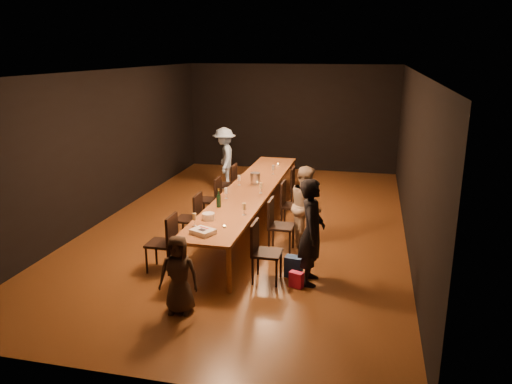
% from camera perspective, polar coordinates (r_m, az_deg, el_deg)
% --- Properties ---
extents(ground, '(10.00, 10.00, 0.00)m').
position_cam_1_polar(ground, '(10.04, -0.67, -3.73)').
color(ground, '#452A11').
rests_on(ground, ground).
extents(room_shell, '(6.04, 10.04, 3.02)m').
position_cam_1_polar(room_shell, '(9.54, -0.72, 8.10)').
color(room_shell, black).
rests_on(room_shell, ground).
extents(table, '(0.90, 6.00, 0.75)m').
position_cam_1_polar(table, '(9.82, -0.69, 0.13)').
color(table, brown).
rests_on(table, ground).
extents(chair_right_0, '(0.42, 0.42, 0.93)m').
position_cam_1_polar(chair_right_0, '(7.51, 1.27, -6.89)').
color(chair_right_0, black).
rests_on(chair_right_0, ground).
extents(chair_right_1, '(0.42, 0.42, 0.93)m').
position_cam_1_polar(chair_right_1, '(8.61, 2.92, -3.86)').
color(chair_right_1, black).
rests_on(chair_right_1, ground).
extents(chair_right_2, '(0.42, 0.42, 0.93)m').
position_cam_1_polar(chair_right_2, '(9.73, 4.19, -1.52)').
color(chair_right_2, black).
rests_on(chair_right_2, ground).
extents(chair_right_3, '(0.42, 0.42, 0.93)m').
position_cam_1_polar(chair_right_3, '(10.87, 5.19, 0.33)').
color(chair_right_3, black).
rests_on(chair_right_3, ground).
extents(chair_left_0, '(0.42, 0.42, 0.93)m').
position_cam_1_polar(chair_left_0, '(8.00, -10.79, -5.70)').
color(chair_left_0, black).
rests_on(chair_left_0, ground).
extents(chair_left_1, '(0.42, 0.42, 0.93)m').
position_cam_1_polar(chair_left_1, '(9.04, -7.75, -3.00)').
color(chair_left_1, black).
rests_on(chair_left_1, ground).
extents(chair_left_2, '(0.42, 0.42, 0.93)m').
position_cam_1_polar(chair_left_2, '(10.12, -5.36, -0.86)').
color(chair_left_2, black).
rests_on(chair_left_2, ground).
extents(chair_left_3, '(0.42, 0.42, 0.93)m').
position_cam_1_polar(chair_left_3, '(11.22, -3.44, 0.87)').
color(chair_left_3, black).
rests_on(chair_left_3, ground).
extents(woman_birthday, '(0.41, 0.61, 1.61)m').
position_cam_1_polar(woman_birthday, '(7.38, 6.39, -4.56)').
color(woman_birthday, black).
rests_on(woman_birthday, ground).
extents(woman_tan, '(0.69, 0.80, 1.43)m').
position_cam_1_polar(woman_tan, '(8.91, 5.72, -1.54)').
color(woman_tan, beige).
rests_on(woman_tan, ground).
extents(man_blue, '(0.85, 1.12, 1.53)m').
position_cam_1_polar(man_blue, '(12.53, -3.64, 3.89)').
color(man_blue, '#97BCEA').
rests_on(man_blue, ground).
extents(child, '(0.56, 0.40, 1.07)m').
position_cam_1_polar(child, '(6.72, -8.83, -9.29)').
color(child, '#382B1F').
rests_on(child, ground).
extents(gift_bag_red, '(0.23, 0.17, 0.24)m').
position_cam_1_polar(gift_bag_red, '(7.48, 4.62, -9.95)').
color(gift_bag_red, '#DD2158').
rests_on(gift_bag_red, ground).
extents(gift_bag_blue, '(0.28, 0.21, 0.33)m').
position_cam_1_polar(gift_bag_blue, '(7.79, 4.32, -8.48)').
color(gift_bag_blue, '#224895').
rests_on(gift_bag_blue, ground).
extents(birthday_cake, '(0.40, 0.37, 0.08)m').
position_cam_1_polar(birthday_cake, '(7.44, -6.10, -4.52)').
color(birthday_cake, white).
rests_on(birthday_cake, table).
extents(plate_stack, '(0.26, 0.26, 0.11)m').
position_cam_1_polar(plate_stack, '(8.03, -5.46, -2.81)').
color(plate_stack, white).
rests_on(plate_stack, table).
extents(champagne_bottle, '(0.08, 0.08, 0.33)m').
position_cam_1_polar(champagne_bottle, '(8.63, -4.29, -0.67)').
color(champagne_bottle, black).
rests_on(champagne_bottle, table).
extents(ice_bucket, '(0.24, 0.24, 0.23)m').
position_cam_1_polar(ice_bucket, '(10.14, -0.10, 1.59)').
color(ice_bucket, silver).
rests_on(ice_bucket, table).
extents(wineglass_0, '(0.06, 0.06, 0.21)m').
position_cam_1_polar(wineglass_0, '(7.77, -7.05, -3.15)').
color(wineglass_0, beige).
rests_on(wineglass_0, table).
extents(wineglass_1, '(0.06, 0.06, 0.21)m').
position_cam_1_polar(wineglass_1, '(8.21, -1.39, -1.97)').
color(wineglass_1, beige).
rests_on(wineglass_1, table).
extents(wineglass_2, '(0.06, 0.06, 0.21)m').
position_cam_1_polar(wineglass_2, '(9.14, -3.44, -0.13)').
color(wineglass_2, silver).
rests_on(wineglass_2, table).
extents(wineglass_3, '(0.06, 0.06, 0.21)m').
position_cam_1_polar(wineglass_3, '(9.47, 0.55, 0.47)').
color(wineglass_3, beige).
rests_on(wineglass_3, table).
extents(wineglass_4, '(0.06, 0.06, 0.21)m').
position_cam_1_polar(wineglass_4, '(10.04, -1.95, 1.37)').
color(wineglass_4, silver).
rests_on(wineglass_4, table).
extents(wineglass_5, '(0.06, 0.06, 0.21)m').
position_cam_1_polar(wineglass_5, '(10.92, 1.98, 2.57)').
color(wineglass_5, silver).
rests_on(wineglass_5, table).
extents(tealight_near, '(0.05, 0.05, 0.03)m').
position_cam_1_polar(tealight_near, '(7.68, -3.64, -3.98)').
color(tealight_near, '#B2B7B2').
rests_on(tealight_near, table).
extents(tealight_mid, '(0.05, 0.05, 0.03)m').
position_cam_1_polar(tealight_mid, '(10.03, 0.52, 0.84)').
color(tealight_mid, '#B2B7B2').
rests_on(tealight_mid, table).
extents(tealight_far, '(0.05, 0.05, 0.03)m').
position_cam_1_polar(tealight_far, '(11.82, 2.52, 3.16)').
color(tealight_far, '#B2B7B2').
rests_on(tealight_far, table).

